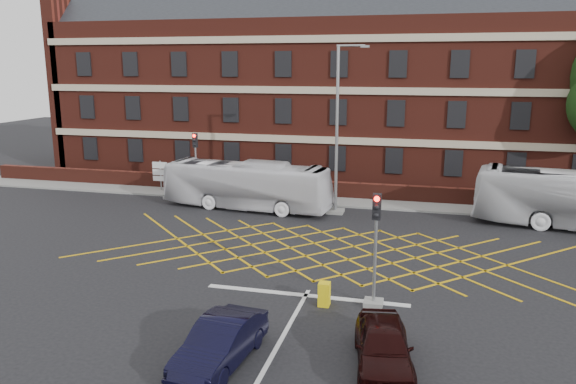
% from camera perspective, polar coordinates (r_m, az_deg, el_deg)
% --- Properties ---
extents(ground, '(120.00, 120.00, 0.00)m').
position_cam_1_polar(ground, '(25.35, 3.54, -7.42)').
color(ground, black).
rests_on(ground, ground).
extents(victorian_building, '(51.00, 12.17, 20.40)m').
position_cam_1_polar(victorian_building, '(45.58, 9.28, 11.49)').
color(victorian_building, '#581F16').
rests_on(victorian_building, ground).
extents(boundary_wall, '(56.00, 0.50, 1.10)m').
position_cam_1_polar(boundary_wall, '(37.56, 7.27, 0.08)').
color(boundary_wall, '#511E15').
rests_on(boundary_wall, ground).
extents(far_pavement, '(60.00, 3.00, 0.12)m').
position_cam_1_polar(far_pavement, '(36.70, 7.05, -1.00)').
color(far_pavement, slate).
rests_on(far_pavement, ground).
extents(box_junction_hatching, '(8.22, 8.22, 0.02)m').
position_cam_1_polar(box_junction_hatching, '(27.21, 4.33, -5.99)').
color(box_junction_hatching, '#CC990C').
rests_on(box_junction_hatching, ground).
extents(stop_line, '(8.00, 0.30, 0.02)m').
position_cam_1_polar(stop_line, '(22.16, 1.81, -10.45)').
color(stop_line, silver).
rests_on(stop_line, ground).
extents(bus_left, '(10.81, 3.68, 2.95)m').
position_cam_1_polar(bus_left, '(34.79, -4.23, 0.69)').
color(bus_left, silver).
rests_on(bus_left, ground).
extents(car_navy, '(1.86, 4.27, 1.37)m').
position_cam_1_polar(car_navy, '(17.39, -6.90, -14.96)').
color(car_navy, black).
rests_on(car_navy, ground).
extents(car_maroon, '(2.25, 4.24, 1.37)m').
position_cam_1_polar(car_maroon, '(17.33, 9.66, -15.14)').
color(car_maroon, black).
rests_on(car_maroon, ground).
extents(traffic_light_near, '(0.70, 0.70, 4.27)m').
position_cam_1_polar(traffic_light_near, '(20.89, 8.82, -6.91)').
color(traffic_light_near, slate).
rests_on(traffic_light_near, ground).
extents(traffic_light_far, '(0.70, 0.70, 4.27)m').
position_cam_1_polar(traffic_light_far, '(38.63, -9.32, 2.21)').
color(traffic_light_far, slate).
rests_on(traffic_light_far, ground).
extents(street_lamp, '(2.25, 1.00, 9.87)m').
position_cam_1_polar(street_lamp, '(33.37, 5.04, 3.65)').
color(street_lamp, slate).
rests_on(street_lamp, ground).
extents(direction_signs, '(1.10, 0.16, 2.20)m').
position_cam_1_polar(direction_signs, '(40.33, -12.86, 1.94)').
color(direction_signs, gray).
rests_on(direction_signs, ground).
extents(utility_cabinet, '(0.42, 0.43, 0.90)m').
position_cam_1_polar(utility_cabinet, '(21.18, 3.70, -10.31)').
color(utility_cabinet, yellow).
rests_on(utility_cabinet, ground).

